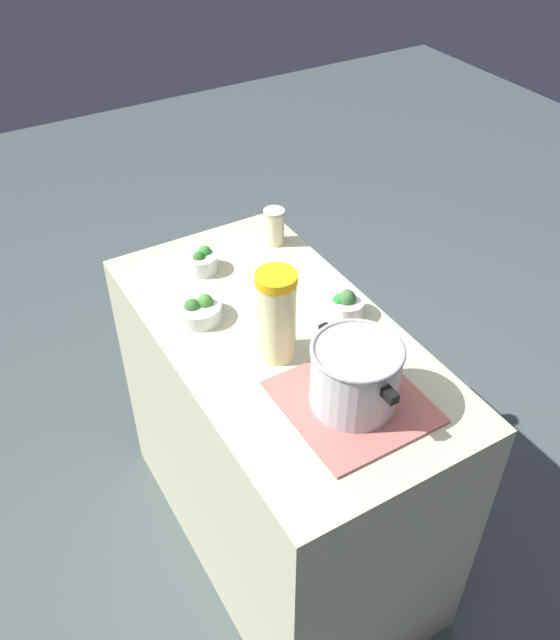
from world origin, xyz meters
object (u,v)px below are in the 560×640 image
Objects in this scene: lemonade_pitcher at (276,315)px; cooking_pot at (355,374)px; broccoli_bowl_center at (346,305)px; broccoli_bowl_back at (199,310)px; broccoli_bowl_front at (202,261)px; mason_jar at (274,226)px.

cooking_pot is at bearing 15.84° from lemonade_pitcher.
broccoli_bowl_center reaches higher than broccoli_bowl_back.
cooking_pot is 0.53m from broccoli_bowl_back.
lemonade_pitcher is at bearing -80.58° from broccoli_bowl_center.
broccoli_bowl_front is at bearing -173.84° from cooking_pot.
lemonade_pitcher is at bearing -164.16° from cooking_pot.
lemonade_pitcher reaches higher than broccoli_bowl_front.
mason_jar is at bearing 94.40° from broccoli_bowl_front.
broccoli_bowl_center is at bearing 148.43° from cooking_pot.
mason_jar is at bearing 177.94° from broccoli_bowl_center.
broccoli_bowl_center is at bearing 99.42° from lemonade_pitcher.
broccoli_bowl_front is at bearing -148.03° from broccoli_bowl_center.
cooking_pot is 2.84× the size of broccoli_bowl_center.
lemonade_pitcher is at bearing 0.57° from broccoli_bowl_front.
broccoli_bowl_center is at bearing 31.97° from broccoli_bowl_front.
cooking_pot is 2.42× the size of mason_jar.
mason_jar is (-0.72, 0.19, -0.04)m from cooking_pot.
lemonade_pitcher reaches higher than broccoli_bowl_back.
cooking_pot reaches higher than mason_jar.
broccoli_bowl_back is (-0.24, -0.11, -0.10)m from lemonade_pitcher.
cooking_pot reaches higher than broccoli_bowl_front.
cooking_pot is 0.75m from mason_jar.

